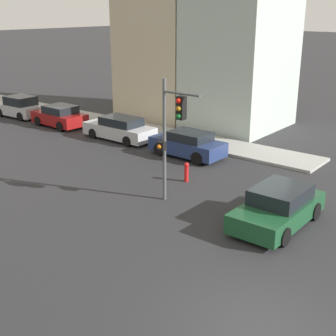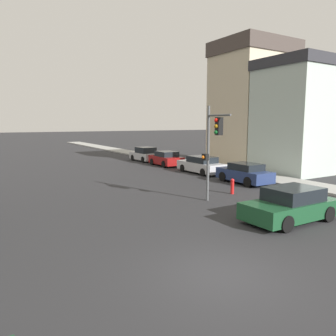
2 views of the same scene
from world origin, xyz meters
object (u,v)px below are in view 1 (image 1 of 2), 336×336
parked_car_2 (60,116)px  parked_car_3 (20,107)px  parked_car_1 (120,129)px  fire_hydrant (186,171)px  crossing_car_0 (278,207)px  traffic_signal (172,126)px  parked_car_0 (188,144)px

parked_car_2 → parked_car_3: bearing=0.8°
parked_car_1 → fire_hydrant: bearing=155.8°
crossing_car_0 → parked_car_3: bearing=-101.9°
traffic_signal → parked_car_1: (5.72, 8.49, -2.59)m
parked_car_0 → traffic_signal: bearing=121.1°
fire_hydrant → crossing_car_0: bearing=-106.3°
traffic_signal → parked_car_3: 19.64m
parked_car_2 → fire_hydrant: parked_car_2 is taller
parked_car_0 → parked_car_3: size_ratio=1.05×
parked_car_1 → parked_car_2: (-0.08, 5.56, 0.01)m
parked_car_1 → fire_hydrant: parked_car_1 is taller
traffic_signal → crossing_car_0: 5.14m
traffic_signal → parked_car_2: traffic_signal is taller
parked_car_0 → fire_hydrant: size_ratio=4.48×
parked_car_2 → parked_car_3: parked_car_3 is taller
parked_car_1 → parked_car_3: (-0.03, 10.14, 0.04)m
parked_car_1 → parked_car_3: size_ratio=1.18×
parked_car_0 → parked_car_2: size_ratio=1.05×
parked_car_2 → fire_hydrant: size_ratio=4.28×
parked_car_0 → fire_hydrant: 3.87m
crossing_car_0 → fire_hydrant: bearing=-106.2°
crossing_car_0 → parked_car_1: 13.79m
traffic_signal → fire_hydrant: traffic_signal is taller
parked_car_1 → parked_car_3: 10.14m
parked_car_2 → fire_hydrant: (-3.29, -13.09, -0.19)m
parked_car_0 → parked_car_2: (0.14, 10.86, 0.00)m
parked_car_0 → parked_car_1: size_ratio=0.89×
parked_car_3 → parked_car_2: bearing=177.5°
fire_hydrant → parked_car_2: bearing=75.9°
parked_car_1 → parked_car_3: parked_car_3 is taller
parked_car_0 → fire_hydrant: (-3.16, -2.23, -0.19)m
traffic_signal → parked_car_3: size_ratio=1.29×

